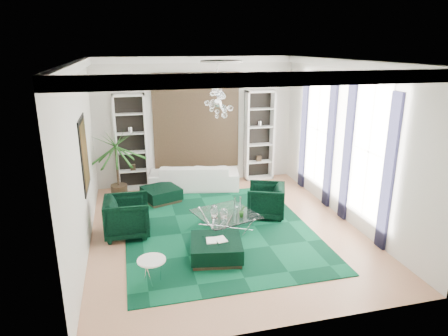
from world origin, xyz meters
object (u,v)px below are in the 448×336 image
object	(u,v)px
armchair_right	(266,200)
ottoman_side	(161,194)
armchair_left	(127,216)
coffee_table	(226,222)
sofa	(194,176)
ottoman_front	(216,249)
palm	(116,156)
side_table	(152,272)

from	to	relation	value
armchair_right	ottoman_side	distance (m)	2.93
armchair_left	coffee_table	bearing A→B (deg)	-97.11
sofa	armchair_right	xyz separation A→B (m)	(1.38, -2.42, 0.03)
armchair_left	armchair_right	world-z (taller)	armchair_left
coffee_table	ottoman_front	size ratio (longest dim) A/B	1.25
armchair_right	ottoman_front	world-z (taller)	armchair_right
coffee_table	palm	distance (m)	3.70
coffee_table	ottoman_front	distance (m)	1.27
armchair_right	side_table	size ratio (longest dim) A/B	1.79
side_table	palm	bearing A→B (deg)	97.37
coffee_table	palm	size ratio (longest dim) A/B	0.51
ottoman_side	palm	distance (m)	1.59
armchair_left	ottoman_front	bearing A→B (deg)	-130.07
sofa	armchair_left	world-z (taller)	armchair_left
ottoman_front	armchair_right	bearing A→B (deg)	46.14
sofa	coffee_table	xyz separation A→B (m)	(0.20, -2.99, -0.16)
armchair_left	side_table	bearing A→B (deg)	-168.31
sofa	ottoman_front	distance (m)	4.17
sofa	coffee_table	distance (m)	3.00
armchair_left	side_table	size ratio (longest dim) A/B	1.95
armchair_right	ottoman_front	bearing A→B (deg)	-21.73
ottoman_front	coffee_table	bearing A→B (deg)	67.24
ottoman_front	side_table	size ratio (longest dim) A/B	1.98
ottoman_side	palm	xyz separation A→B (m)	(-1.11, 0.46, 1.03)
coffee_table	palm	bearing A→B (deg)	131.87
coffee_table	side_table	bearing A→B (deg)	-135.37
sofa	side_table	distance (m)	5.03
ottoman_front	palm	distance (m)	4.38
ottoman_side	sofa	bearing A→B (deg)	37.13
armchair_right	palm	world-z (taller)	palm
palm	side_table	bearing A→B (deg)	-82.63
armchair_left	ottoman_front	distance (m)	2.27
sofa	palm	world-z (taller)	palm
palm	ottoman_front	bearing A→B (deg)	-63.74
armchair_left	side_table	world-z (taller)	armchair_left
armchair_right	coffee_table	world-z (taller)	armchair_right
ottoman_front	sofa	bearing A→B (deg)	85.99
sofa	ottoman_front	xyz separation A→B (m)	(-0.29, -4.16, -0.18)
ottoman_side	ottoman_front	distance (m)	3.44
palm	armchair_left	bearing A→B (deg)	-85.24
side_table	palm	size ratio (longest dim) A/B	0.21
armchair_right	side_table	xyz separation A→B (m)	(-2.98, -2.34, -0.17)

